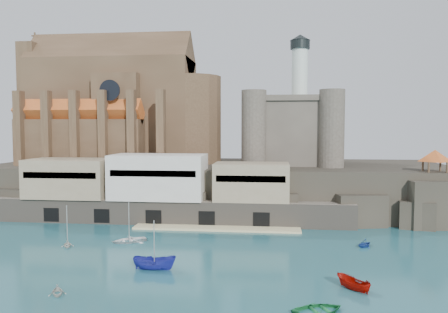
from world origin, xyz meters
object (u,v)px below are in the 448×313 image
at_px(boat_2, 154,270).
at_px(pavilion, 435,157).
at_px(castle_keep, 291,127).
at_px(church, 120,111).
at_px(boat_1, 57,294).

bearing_deg(boat_2, pavilion, -55.38).
xyz_separation_m(castle_keep, pavilion, (25.92, -15.08, -5.59)).
bearing_deg(pavilion, church, 166.52).
bearing_deg(castle_keep, boat_1, -116.39).
bearing_deg(pavilion, castle_keep, 149.82).
bearing_deg(castle_keep, pavilion, -30.18).
xyz_separation_m(church, boat_1, (12.67, -56.26, -22.13)).
height_order(church, pavilion, church).
bearing_deg(church, boat_1, -77.30).
bearing_deg(boat_1, boat_2, 20.34).
relative_size(pavilion, boat_1, 2.36).
relative_size(church, boat_2, 8.24).
height_order(pavilion, boat_1, pavilion).
xyz_separation_m(pavilion, boat_1, (-53.46, -40.40, -12.73)).
distance_m(castle_keep, boat_2, 53.22).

